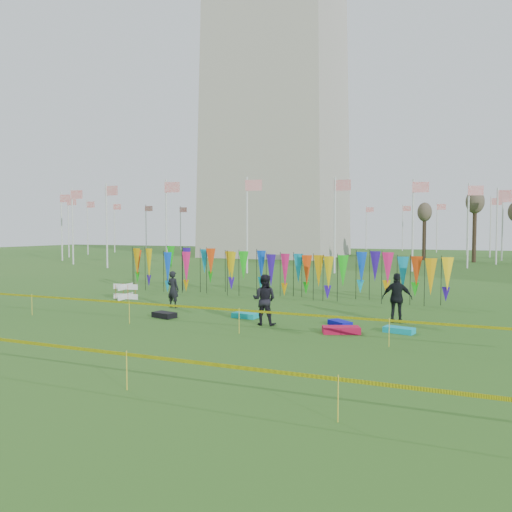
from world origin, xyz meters
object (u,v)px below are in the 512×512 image
at_px(kite_bag_turquoise, 245,315).
at_px(person_right, 397,298).
at_px(kite_bag_red, 341,330).
at_px(box_kite, 126,292).
at_px(person_left, 173,289).
at_px(kite_bag_blue, 340,323).
at_px(person_mid, 264,300).
at_px(kite_bag_teal, 399,330).
at_px(kite_bag_black, 164,315).

bearing_deg(kite_bag_turquoise, person_right, 12.77).
bearing_deg(kite_bag_turquoise, kite_bag_red, -18.85).
bearing_deg(box_kite, person_left, -20.19).
bearing_deg(person_left, kite_bag_red, 170.13).
distance_m(person_right, kite_bag_blue, 2.57).
bearing_deg(kite_bag_red, person_right, 61.36).
height_order(person_mid, person_right, person_right).
distance_m(box_kite, kite_bag_teal, 14.56).
xyz_separation_m(person_right, kite_bag_black, (-9.01, -2.55, -0.86)).
bearing_deg(person_left, kite_bag_blue, 178.07).
bearing_deg(kite_bag_black, person_right, 15.83).
bearing_deg(person_left, person_right, -171.67).
height_order(person_left, kite_bag_teal, person_left).
bearing_deg(person_mid, person_right, -155.69).
height_order(box_kite, kite_bag_teal, box_kite).
distance_m(kite_bag_turquoise, kite_bag_red, 4.60).
bearing_deg(box_kite, kite_bag_red, -18.29).
bearing_deg(kite_bag_teal, kite_bag_red, -154.89).
bearing_deg(box_kite, kite_bag_black, -38.01).
relative_size(person_left, kite_bag_blue, 1.85).
distance_m(person_left, person_right, 10.11).
xyz_separation_m(person_left, kite_bag_black, (1.10, -2.42, -0.75)).
height_order(person_left, kite_bag_turquoise, person_left).
bearing_deg(person_right, kite_bag_turquoise, 7.99).
bearing_deg(kite_bag_blue, box_kite, 167.02).
bearing_deg(kite_bag_teal, person_left, 170.11).
distance_m(box_kite, kite_bag_black, 6.19).
bearing_deg(person_mid, kite_bag_blue, -164.76).
distance_m(box_kite, kite_bag_blue, 12.30).
distance_m(kite_bag_blue, kite_bag_teal, 2.26).
xyz_separation_m(person_mid, kite_bag_turquoise, (-1.29, 1.09, -0.86)).
relative_size(kite_bag_black, kite_bag_teal, 0.93).
xyz_separation_m(kite_bag_blue, kite_bag_red, (0.35, -1.32, 0.02)).
height_order(person_mid, kite_bag_red, person_mid).
bearing_deg(kite_bag_turquoise, person_mid, -40.13).
xyz_separation_m(box_kite, kite_bag_black, (4.87, -3.81, -0.30)).
xyz_separation_m(person_right, kite_bag_turquoise, (-5.90, -1.34, -0.87)).
relative_size(person_mid, kite_bag_teal, 1.87).
bearing_deg(kite_bag_black, person_left, 114.43).
xyz_separation_m(box_kite, kite_bag_red, (12.34, -4.08, -0.29)).
bearing_deg(box_kite, kite_bag_teal, -12.72).
xyz_separation_m(person_left, kite_bag_blue, (8.21, -1.38, -0.76)).
height_order(box_kite, kite_bag_turquoise, box_kite).
relative_size(kite_bag_blue, kite_bag_red, 0.72).
height_order(box_kite, person_right, person_right).
distance_m(person_mid, kite_bag_teal, 5.02).
xyz_separation_m(person_mid, person_right, (4.61, 2.43, 0.00)).
bearing_deg(kite_bag_teal, kite_bag_turquoise, 174.36).
xyz_separation_m(person_mid, kite_bag_black, (-4.40, -0.12, -0.86)).
xyz_separation_m(person_mid, kite_bag_blue, (2.71, 0.92, -0.87)).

